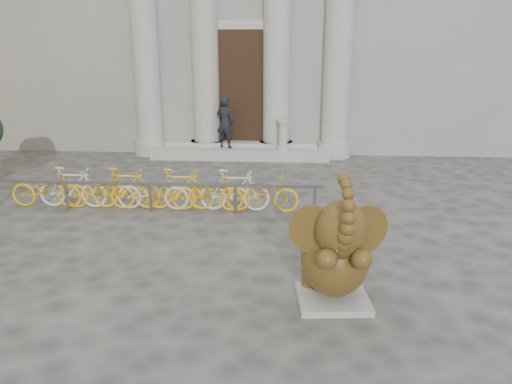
{
  "coord_description": "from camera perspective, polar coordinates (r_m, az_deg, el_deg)",
  "views": [
    {
      "loc": [
        1.63,
        -7.25,
        3.86
      ],
      "look_at": [
        1.04,
        1.77,
        1.1
      ],
      "focal_mm": 35.0,
      "sensor_mm": 36.0,
      "label": 1
    }
  ],
  "objects": [
    {
      "name": "ground",
      "position": [
        8.38,
        -8.04,
        -10.66
      ],
      "size": [
        80.0,
        80.0,
        0.0
      ],
      "primitive_type": "plane",
      "color": "#474442",
      "rests_on": "ground"
    },
    {
      "name": "entrance_steps",
      "position": [
        17.13,
        -1.79,
        4.56
      ],
      "size": [
        6.0,
        1.2,
        0.36
      ],
      "primitive_type": "cube",
      "color": "#A8A59E",
      "rests_on": "ground"
    },
    {
      "name": "elephant_statue",
      "position": [
        7.57,
        9.06,
        -7.28
      ],
      "size": [
        1.43,
        1.62,
        2.14
      ],
      "rotation": [
        0.0,
        0.0,
        0.09
      ],
      "color": "#A8A59E",
      "rests_on": "ground"
    },
    {
      "name": "bike_rack",
      "position": [
        12.0,
        -11.74,
        0.35
      ],
      "size": [
        8.0,
        0.53,
        1.0
      ],
      "color": "slate",
      "rests_on": "ground"
    },
    {
      "name": "pedestrian",
      "position": [
        16.9,
        -3.54,
        7.96
      ],
      "size": [
        0.74,
        0.61,
        1.73
      ],
      "primitive_type": "imported",
      "rotation": [
        0.0,
        0.0,
        2.78
      ],
      "color": "black",
      "rests_on": "entrance_steps"
    },
    {
      "name": "balustrade_post",
      "position": [
        16.63,
        3.09,
        6.42
      ],
      "size": [
        0.41,
        0.41,
        1.0
      ],
      "color": "#A8A59E",
      "rests_on": "entrance_steps"
    }
  ]
}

